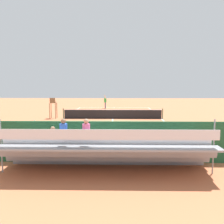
{
  "coord_description": "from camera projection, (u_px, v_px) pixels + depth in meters",
  "views": [
    {
      "loc": [
        -0.44,
        26.06,
        3.96
      ],
      "look_at": [
        0.0,
        4.0,
        1.2
      ],
      "focal_mm": 41.06,
      "sensor_mm": 36.0,
      "label": 1
    }
  ],
  "objects": [
    {
      "name": "equipment_bag",
      "position": [
        130.0,
        155.0,
        13.01
      ],
      "size": [
        0.9,
        0.36,
        0.36
      ],
      "primitive_type": "cube",
      "color": "#B22D2D",
      "rests_on": "ground"
    },
    {
      "name": "tennis_player",
      "position": [
        105.0,
        101.0,
        35.71
      ],
      "size": [
        0.37,
        0.54,
        1.93
      ],
      "color": "navy",
      "rests_on": "ground"
    },
    {
      "name": "line_judge",
      "position": [
        33.0,
        138.0,
        13.03
      ],
      "size": [
        0.38,
        0.54,
        1.93
      ],
      "color": "#232328",
      "rests_on": "ground"
    },
    {
      "name": "backdrop_wall",
      "position": [
        108.0,
        142.0,
        12.34
      ],
      "size": [
        18.0,
        0.16,
        2.0
      ],
      "primitive_type": "cube",
      "color": "#235633",
      "rests_on": "ground"
    },
    {
      "name": "umpire_chair",
      "position": [
        53.0,
        106.0,
        26.48
      ],
      "size": [
        0.67,
        0.67,
        2.14
      ],
      "color": "brown",
      "rests_on": "ground"
    },
    {
      "name": "ground_plane",
      "position": [
        113.0,
        119.0,
        26.35
      ],
      "size": [
        60.0,
        60.0,
        0.0
      ],
      "primitive_type": "plane",
      "color": "#CC7047"
    },
    {
      "name": "tennis_racket",
      "position": [
        101.0,
        108.0,
        36.01
      ],
      "size": [
        0.33,
        0.57,
        0.03
      ],
      "color": "black",
      "rests_on": "ground"
    },
    {
      "name": "tennis_net",
      "position": [
        113.0,
        114.0,
        26.29
      ],
      "size": [
        10.3,
        0.1,
        1.07
      ],
      "color": "black",
      "rests_on": "ground"
    },
    {
      "name": "bleacher_stand",
      "position": [
        105.0,
        151.0,
        11.02
      ],
      "size": [
        9.06,
        2.4,
        2.48
      ],
      "color": "gray",
      "rests_on": "ground"
    },
    {
      "name": "court_line_markings",
      "position": [
        113.0,
        119.0,
        26.39
      ],
      "size": [
        10.1,
        22.2,
        0.01
      ],
      "color": "white",
      "rests_on": "ground"
    },
    {
      "name": "tennis_ball_near",
      "position": [
        111.0,
        110.0,
        33.85
      ],
      "size": [
        0.07,
        0.07,
        0.07
      ],
      "primitive_type": "sphere",
      "color": "#CCDB33",
      "rests_on": "ground"
    },
    {
      "name": "courtside_bench",
      "position": [
        170.0,
        147.0,
        13.05
      ],
      "size": [
        1.8,
        0.4,
        0.93
      ],
      "color": "#33383D",
      "rests_on": "ground"
    }
  ]
}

